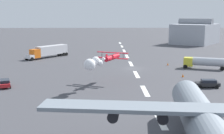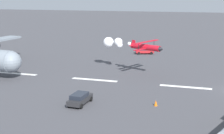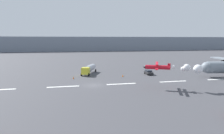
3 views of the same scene
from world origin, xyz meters
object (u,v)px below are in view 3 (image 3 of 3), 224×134
object	(u,v)px
stunt_biplane_red	(180,68)
airport_staff_sedan	(149,72)
traffic_cone_near	(73,78)
traffic_cone_far	(123,76)
fuel_tanker_truck	(89,69)

from	to	relation	value
stunt_biplane_red	airport_staff_sedan	size ratio (longest dim) A/B	2.82
airport_staff_sedan	traffic_cone_near	world-z (taller)	airport_staff_sedan
stunt_biplane_red	traffic_cone_far	bearing A→B (deg)	116.67
fuel_tanker_truck	airport_staff_sedan	size ratio (longest dim) A/B	2.30
airport_staff_sedan	traffic_cone_far	size ratio (longest dim) A/B	6.00
fuel_tanker_truck	airport_staff_sedan	world-z (taller)	fuel_tanker_truck
traffic_cone_near	stunt_biplane_red	bearing A→B (deg)	-36.10
airport_staff_sedan	stunt_biplane_red	bearing A→B (deg)	-91.62
airport_staff_sedan	traffic_cone_far	bearing A→B (deg)	-166.73
traffic_cone_near	traffic_cone_far	world-z (taller)	same
traffic_cone_far	stunt_biplane_red	bearing A→B (deg)	-63.33
stunt_biplane_red	airport_staff_sedan	xyz separation A→B (m)	(0.58, 20.39, -4.26)
stunt_biplane_red	airport_staff_sedan	distance (m)	20.84
traffic_cone_near	airport_staff_sedan	bearing A→B (deg)	5.67
airport_staff_sedan	traffic_cone_near	bearing A→B (deg)	-174.33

